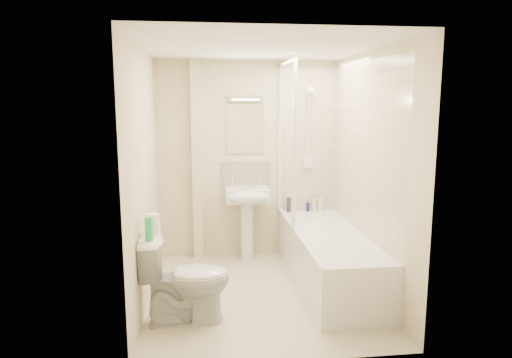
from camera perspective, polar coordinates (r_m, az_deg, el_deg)
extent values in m
plane|color=beige|center=(4.73, 0.54, -14.09)|extent=(2.50, 2.50, 0.00)
cube|color=beige|center=(5.62, -1.05, 2.42)|extent=(2.20, 0.02, 2.40)
cube|color=beige|center=(4.39, -13.83, 0.14)|extent=(0.02, 2.50, 2.40)
cube|color=beige|center=(4.66, 14.11, 0.66)|extent=(0.02, 2.50, 2.40)
cube|color=white|center=(4.36, 0.59, 16.17)|extent=(2.20, 2.50, 0.02)
cube|color=beige|center=(5.71, 6.49, 4.74)|extent=(0.70, 0.01, 1.75)
cube|color=beige|center=(4.81, 13.25, 3.67)|extent=(0.01, 2.10, 1.75)
cube|color=beige|center=(5.53, -7.40, 2.23)|extent=(0.12, 0.12, 2.40)
cube|color=beige|center=(5.63, -1.32, 0.68)|extent=(0.60, 0.02, 0.30)
cube|color=white|center=(5.57, -1.34, 6.28)|extent=(0.46, 0.01, 0.60)
cube|color=silver|center=(5.54, -1.33, 10.09)|extent=(0.42, 0.07, 0.07)
cube|color=white|center=(4.95, 9.01, -9.68)|extent=(0.70, 2.10, 0.55)
cube|color=white|center=(4.89, 9.08, -7.24)|extent=(0.56, 1.96, 0.05)
cube|color=white|center=(5.21, 3.83, 4.60)|extent=(0.01, 0.90, 1.80)
cube|color=white|center=(5.63, 3.03, 4.98)|extent=(0.04, 0.04, 1.80)
cube|color=white|center=(4.77, 4.82, 4.14)|extent=(0.04, 0.04, 1.80)
cube|color=white|center=(5.21, 3.94, 14.30)|extent=(0.04, 0.90, 0.04)
cube|color=white|center=(5.35, 3.73, -4.82)|extent=(0.04, 0.90, 0.03)
cylinder|color=white|center=(5.68, 6.57, 5.98)|extent=(0.02, 0.02, 0.90)
cylinder|color=white|center=(5.72, 6.48, 1.48)|extent=(0.05, 0.05, 0.02)
cylinder|color=white|center=(5.67, 6.65, 10.52)|extent=(0.05, 0.05, 0.02)
cylinder|color=white|center=(5.61, 6.81, 10.84)|extent=(0.08, 0.11, 0.11)
cube|color=white|center=(5.71, 6.51, 2.16)|extent=(0.10, 0.05, 0.14)
cylinder|color=white|center=(5.65, 6.44, 6.47)|extent=(0.01, 0.13, 0.84)
cylinder|color=white|center=(5.62, -1.14, -6.41)|extent=(0.15, 0.15, 0.70)
cube|color=white|center=(5.49, -1.12, -1.96)|extent=(0.52, 0.40, 0.16)
ellipsoid|color=white|center=(5.32, -0.94, -2.32)|extent=(0.52, 0.22, 0.16)
cube|color=silver|center=(5.47, -1.12, -1.34)|extent=(0.36, 0.26, 0.04)
cylinder|color=white|center=(5.56, -2.99, -0.45)|extent=(0.03, 0.03, 0.10)
cylinder|color=white|center=(5.59, 0.51, -0.38)|extent=(0.03, 0.03, 0.10)
sphere|color=white|center=(5.55, -3.00, 0.11)|extent=(0.04, 0.04, 0.04)
sphere|color=white|center=(5.58, 0.51, 0.18)|extent=(0.04, 0.04, 0.04)
cylinder|color=black|center=(5.70, 4.15, -3.23)|extent=(0.06, 0.06, 0.18)
cylinder|color=silver|center=(5.71, 4.45, -3.42)|extent=(0.05, 0.05, 0.14)
cylinder|color=navy|center=(5.76, 6.49, -3.47)|extent=(0.04, 0.04, 0.11)
cylinder|color=beige|center=(5.77, 7.27, -3.25)|extent=(0.07, 0.07, 0.15)
cylinder|color=silver|center=(5.79, 8.06, -3.21)|extent=(0.06, 0.06, 0.16)
imported|color=white|center=(4.10, -8.82, -12.21)|extent=(0.45, 0.77, 0.77)
cylinder|color=white|center=(4.08, -12.68, -6.04)|extent=(0.12, 0.12, 0.09)
cylinder|color=white|center=(4.01, -12.72, -4.92)|extent=(0.10, 0.10, 0.09)
cylinder|color=#28C35F|center=(3.86, -13.24, -6.12)|extent=(0.07, 0.07, 0.20)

